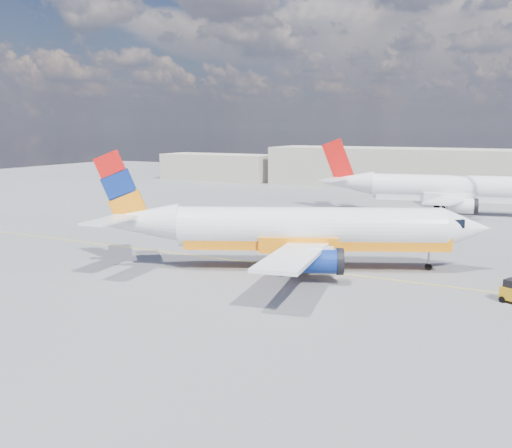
% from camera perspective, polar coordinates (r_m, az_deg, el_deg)
% --- Properties ---
extents(ground, '(240.00, 240.00, 0.00)m').
position_cam_1_polar(ground, '(50.17, -2.29, -4.56)').
color(ground, '#59595D').
rests_on(ground, ground).
extents(taxi_line, '(70.00, 0.15, 0.01)m').
position_cam_1_polar(taxi_line, '(52.72, -0.68, -3.84)').
color(taxi_line, yellow).
rests_on(taxi_line, ground).
extents(terminal_main, '(70.00, 14.00, 8.00)m').
position_cam_1_polar(terminal_main, '(119.07, 18.13, 5.22)').
color(terminal_main, beige).
rests_on(terminal_main, ground).
extents(terminal_annex, '(26.00, 10.00, 6.00)m').
position_cam_1_polar(terminal_annex, '(133.83, -3.83, 5.70)').
color(terminal_annex, beige).
rests_on(terminal_annex, ground).
extents(main_jet, '(33.90, 25.48, 10.50)m').
position_cam_1_polar(main_jet, '(49.75, 4.14, -0.58)').
color(main_jet, white).
rests_on(main_jet, ground).
extents(second_jet, '(35.46, 27.39, 10.70)m').
position_cam_1_polar(second_jet, '(85.56, 18.70, 3.31)').
color(second_jet, white).
rests_on(second_jet, ground).
extents(traffic_cone, '(0.40, 0.40, 0.56)m').
position_cam_1_polar(traffic_cone, '(49.70, 1.31, -4.37)').
color(traffic_cone, white).
rests_on(traffic_cone, ground).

